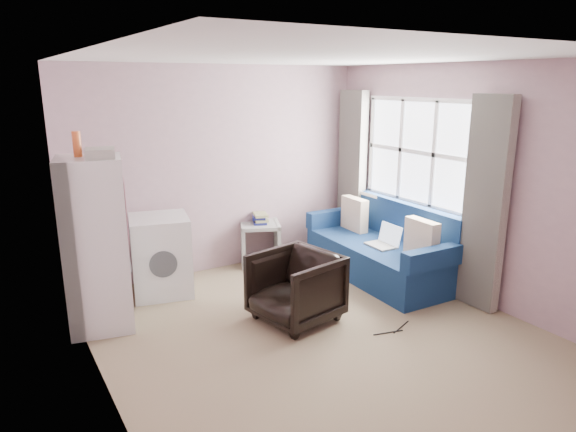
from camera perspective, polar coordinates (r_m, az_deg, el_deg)
name	(u,v)px	position (r m, az deg, el deg)	size (l,w,h in m)	color
room	(320,204)	(4.57, 3.54, 1.38)	(3.84, 4.24, 2.54)	#877458
armchair	(295,284)	(5.07, 0.84, -7.57)	(0.74, 0.69, 0.76)	black
fridge	(96,244)	(5.11, -20.54, -2.91)	(0.68, 0.67, 1.88)	silver
washing_machine	(161,254)	(5.85, -13.95, -4.09)	(0.75, 0.75, 0.88)	silver
side_table	(260,240)	(6.64, -3.12, -2.67)	(0.65, 0.65, 0.67)	gray
sofa	(385,250)	(6.33, 10.68, -3.72)	(0.97, 2.03, 0.89)	navy
window_dressing	(409,186)	(6.23, 13.31, 3.28)	(0.17, 2.62, 2.18)	white
floor_cables	(395,330)	(5.12, 11.77, -12.27)	(0.48, 0.12, 0.01)	black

